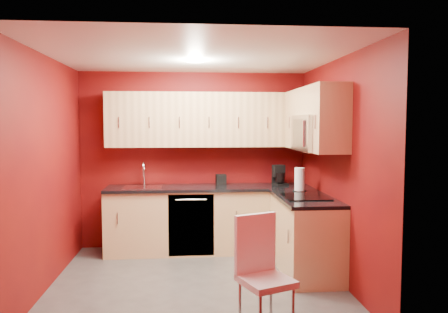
{
  "coord_description": "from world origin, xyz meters",
  "views": [
    {
      "loc": [
        -0.1,
        -4.77,
        1.76
      ],
      "look_at": [
        0.35,
        0.55,
        1.37
      ],
      "focal_mm": 35.0,
      "sensor_mm": 36.0,
      "label": 1
    }
  ],
  "objects": [
    {
      "name": "sink",
      "position": [
        -0.7,
        1.2,
        0.94
      ],
      "size": [
        0.52,
        0.42,
        0.35
      ],
      "color": "silver",
      "rests_on": "countertop_back"
    },
    {
      "name": "paper_towel",
      "position": [
        1.33,
        0.63,
        1.06
      ],
      "size": [
        0.23,
        0.23,
        0.3
      ],
      "primitive_type": null,
      "rotation": [
        0.0,
        0.0,
        0.44
      ],
      "color": "silver",
      "rests_on": "countertop_right"
    },
    {
      "name": "microwave",
      "position": [
        1.39,
        0.2,
        1.66
      ],
      "size": [
        0.42,
        0.76,
        0.42
      ],
      "color": "silver",
      "rests_on": "upper_cabinets_right"
    },
    {
      "name": "napkin_holder",
      "position": [
        0.38,
        1.33,
        0.98
      ],
      "size": [
        0.15,
        0.15,
        0.15
      ],
      "primitive_type": null,
      "rotation": [
        0.0,
        0.0,
        0.11
      ],
      "color": "black",
      "rests_on": "countertop_back"
    },
    {
      "name": "upper_cabinets_right",
      "position": [
        1.42,
        0.44,
        1.89
      ],
      "size": [
        0.35,
        1.55,
        0.75
      ],
      "color": "#D7B079",
      "rests_on": "wall_right"
    },
    {
      "name": "upper_cabinets_back",
      "position": [
        0.2,
        1.32,
        1.83
      ],
      "size": [
        2.8,
        0.35,
        0.75
      ],
      "primitive_type": "cube",
      "color": "#D7B079",
      "rests_on": "wall_back"
    },
    {
      "name": "countertop_back",
      "position": [
        0.2,
        1.19,
        0.89
      ],
      "size": [
        2.8,
        0.63,
        0.04
      ],
      "primitive_type": "cube",
      "color": "black",
      "rests_on": "base_cabinets_back"
    },
    {
      "name": "wall_back",
      "position": [
        0.0,
        1.5,
        1.25
      ],
      "size": [
        3.2,
        0.0,
        3.2
      ],
      "primitive_type": "plane",
      "rotation": [
        1.57,
        0.0,
        0.0
      ],
      "color": "maroon",
      "rests_on": "floor"
    },
    {
      "name": "ceiling",
      "position": [
        0.0,
        0.0,
        2.5
      ],
      "size": [
        3.2,
        3.2,
        0.0
      ],
      "primitive_type": "plane",
      "rotation": [
        3.14,
        0.0,
        0.0
      ],
      "color": "white",
      "rests_on": "wall_back"
    },
    {
      "name": "base_cabinets_back",
      "position": [
        0.2,
        1.2,
        0.43
      ],
      "size": [
        2.8,
        0.6,
        0.87
      ],
      "primitive_type": "cube",
      "color": "tan",
      "rests_on": "floor"
    },
    {
      "name": "countertop_right",
      "position": [
        1.29,
        0.23,
        0.89
      ],
      "size": [
        0.63,
        1.27,
        0.04
      ],
      "primitive_type": "cube",
      "color": "black",
      "rests_on": "base_cabinets_right"
    },
    {
      "name": "base_cabinets_right",
      "position": [
        1.3,
        0.25,
        0.43
      ],
      "size": [
        0.6,
        1.3,
        0.87
      ],
      "primitive_type": "cube",
      "color": "tan",
      "rests_on": "floor"
    },
    {
      "name": "dining_chair",
      "position": [
        0.56,
        -1.2,
        0.49
      ],
      "size": [
        0.52,
        0.53,
        0.98
      ],
      "primitive_type": null,
      "rotation": [
        0.0,
        0.0,
        0.38
      ],
      "color": "white",
      "rests_on": "floor"
    },
    {
      "name": "coffee_maker",
      "position": [
        1.2,
        1.21,
        1.05
      ],
      "size": [
        0.22,
        0.26,
        0.28
      ],
      "primitive_type": null,
      "rotation": [
        0.0,
        0.0,
        0.25
      ],
      "color": "black",
      "rests_on": "countertop_back"
    },
    {
      "name": "wall_right",
      "position": [
        1.6,
        0.0,
        1.25
      ],
      "size": [
        0.0,
        3.0,
        3.0
      ],
      "primitive_type": "plane",
      "rotation": [
        1.57,
        0.0,
        -1.57
      ],
      "color": "maroon",
      "rests_on": "floor"
    },
    {
      "name": "downlight",
      "position": [
        0.0,
        0.3,
        2.48
      ],
      "size": [
        0.2,
        0.2,
        0.01
      ],
      "primitive_type": "cylinder",
      "color": "white",
      "rests_on": "ceiling"
    },
    {
      "name": "wall_front",
      "position": [
        0.0,
        -1.5,
        1.25
      ],
      "size": [
        3.2,
        0.0,
        3.2
      ],
      "primitive_type": "plane",
      "rotation": [
        -1.57,
        0.0,
        0.0
      ],
      "color": "maroon",
      "rests_on": "floor"
    },
    {
      "name": "floor",
      "position": [
        0.0,
        0.0,
        0.0
      ],
      "size": [
        3.2,
        3.2,
        0.0
      ],
      "primitive_type": "plane",
      "color": "#53504D",
      "rests_on": "ground"
    },
    {
      "name": "wall_left",
      "position": [
        -1.6,
        0.0,
        1.25
      ],
      "size": [
        0.0,
        3.0,
        3.0
      ],
      "primitive_type": "plane",
      "rotation": [
        1.57,
        0.0,
        1.57
      ],
      "color": "maroon",
      "rests_on": "floor"
    },
    {
      "name": "cooktop",
      "position": [
        1.28,
        0.2,
        0.92
      ],
      "size": [
        0.5,
        0.55,
        0.01
      ],
      "primitive_type": "cube",
      "color": "black",
      "rests_on": "countertop_right"
    },
    {
      "name": "dishwasher_front",
      "position": [
        -0.05,
        0.91,
        0.43
      ],
      "size": [
        0.6,
        0.02,
        0.82
      ],
      "primitive_type": "cube",
      "color": "black",
      "rests_on": "base_cabinets_back"
    }
  ]
}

